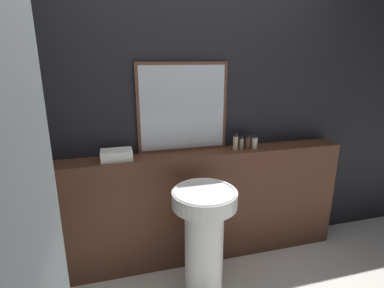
% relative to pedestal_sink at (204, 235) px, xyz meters
% --- Properties ---
extents(wall_back, '(8.00, 0.06, 2.50)m').
position_rel_pedestal_sink_xyz_m(wall_back, '(0.07, 0.59, 0.73)').
color(wall_back, black).
rests_on(wall_back, ground_plane).
extents(vanity_counter, '(2.62, 0.23, 0.99)m').
position_rel_pedestal_sink_xyz_m(vanity_counter, '(0.07, 0.45, -0.02)').
color(vanity_counter, '#512D1E').
rests_on(vanity_counter, ground_plane).
extents(pedestal_sink, '(0.46, 0.46, 0.87)m').
position_rel_pedestal_sink_xyz_m(pedestal_sink, '(0.00, 0.00, 0.00)').
color(pedestal_sink, white).
rests_on(pedestal_sink, ground_plane).
extents(mirror, '(0.75, 0.03, 0.73)m').
position_rel_pedestal_sink_xyz_m(mirror, '(-0.02, 0.54, 0.84)').
color(mirror, '#563323').
rests_on(mirror, vanity_counter).
extents(towel_stack, '(0.24, 0.16, 0.08)m').
position_rel_pedestal_sink_xyz_m(towel_stack, '(-0.57, 0.45, 0.52)').
color(towel_stack, white).
rests_on(towel_stack, vanity_counter).
extents(shampoo_bottle, '(0.04, 0.04, 0.14)m').
position_rel_pedestal_sink_xyz_m(shampoo_bottle, '(0.41, 0.45, 0.54)').
color(shampoo_bottle, '#C6B284').
rests_on(shampoo_bottle, vanity_counter).
extents(conditioner_bottle, '(0.04, 0.04, 0.11)m').
position_rel_pedestal_sink_xyz_m(conditioner_bottle, '(0.47, 0.45, 0.53)').
color(conditioner_bottle, gray).
rests_on(conditioner_bottle, vanity_counter).
extents(lotion_bottle, '(0.05, 0.05, 0.12)m').
position_rel_pedestal_sink_xyz_m(lotion_bottle, '(0.53, 0.45, 0.53)').
color(lotion_bottle, '#4C3823').
rests_on(lotion_bottle, vanity_counter).
extents(body_wash_bottle, '(0.05, 0.05, 0.11)m').
position_rel_pedestal_sink_xyz_m(body_wash_bottle, '(0.59, 0.45, 0.53)').
color(body_wash_bottle, beige).
rests_on(body_wash_bottle, vanity_counter).
extents(shower_panel, '(0.38, 0.02, 2.10)m').
position_rel_pedestal_sink_xyz_m(shower_panel, '(-1.05, -0.42, 0.54)').
color(shower_panel, silver).
rests_on(shower_panel, ground_plane).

